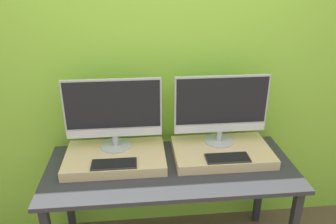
{
  "coord_description": "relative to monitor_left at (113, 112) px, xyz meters",
  "views": [
    {
      "loc": [
        -0.21,
        -1.53,
        2.04
      ],
      "look_at": [
        0.0,
        0.55,
        1.12
      ],
      "focal_mm": 35.0,
      "sensor_mm": 36.0,
      "label": 1
    }
  ],
  "objects": [
    {
      "name": "monitor_left",
      "position": [
        0.0,
        0.0,
        0.0
      ],
      "size": [
        0.67,
        0.22,
        0.51
      ],
      "color": "#B2B2B7",
      "rests_on": "wooden_riser_left"
    },
    {
      "name": "keyboard_right",
      "position": [
        0.76,
        -0.24,
        -0.27
      ],
      "size": [
        0.3,
        0.13,
        0.01
      ],
      "color": "#2D2D2D",
      "rests_on": "wooden_riser_right"
    },
    {
      "name": "wooden_riser_left",
      "position": [
        0.0,
        -0.1,
        -0.31
      ],
      "size": [
        0.69,
        0.44,
        0.07
      ],
      "color": "#D6B77F",
      "rests_on": "workbench"
    },
    {
      "name": "workbench",
      "position": [
        0.38,
        -0.19,
        -0.43
      ],
      "size": [
        1.7,
        0.72,
        0.8
      ],
      "color": "#2D2D33",
      "rests_on": "ground_plane"
    },
    {
      "name": "monitor_right",
      "position": [
        0.76,
        0.0,
        0.0
      ],
      "size": [
        0.67,
        0.22,
        0.51
      ],
      "color": "#B2B2B7",
      "rests_on": "wooden_riser_right"
    },
    {
      "name": "wooden_riser_right",
      "position": [
        0.76,
        -0.1,
        -0.31
      ],
      "size": [
        0.69,
        0.44,
        0.07
      ],
      "color": "#D6B77F",
      "rests_on": "workbench"
    },
    {
      "name": "wall_back",
      "position": [
        0.38,
        0.23,
        0.16
      ],
      "size": [
        8.0,
        0.04,
        2.6
      ],
      "color": "#8CC638",
      "rests_on": "ground_plane"
    },
    {
      "name": "keyboard_left",
      "position": [
        0.0,
        -0.24,
        -0.27
      ],
      "size": [
        0.3,
        0.13,
        0.01
      ],
      "color": "#2D2D2D",
      "rests_on": "wooden_riser_left"
    }
  ]
}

